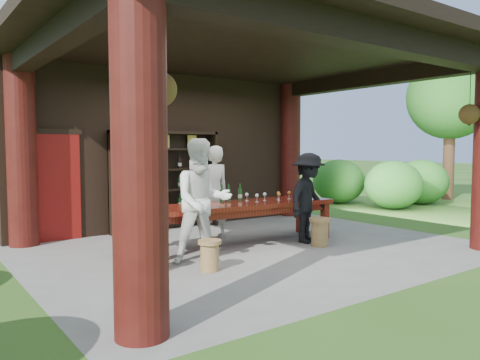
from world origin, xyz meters
TOP-DOWN VIEW (x-y plane):
  - ground at (0.00, 0.00)m, footprint 90.00×90.00m
  - pavilion at (-0.01, 0.43)m, footprint 7.50×6.00m
  - wine_shelf at (-0.41, 2.45)m, footprint 2.35×0.36m
  - tasting_table at (-0.02, 0.37)m, footprint 3.66×1.15m
  - stool_near_left at (-1.42, -0.83)m, footprint 0.33×0.33m
  - stool_near_right at (1.03, -0.56)m, footprint 0.37×0.37m
  - stool_far_left at (-2.11, -0.44)m, footprint 0.35×0.35m
  - host at (-0.06, 1.17)m, footprint 0.65×0.43m
  - guest_woman at (-1.25, -0.37)m, footprint 1.07×0.93m
  - guest_man at (1.09, -0.21)m, footprint 1.19×0.89m
  - table_bottles at (-0.02, 0.68)m, footprint 0.47×0.12m
  - table_glasses at (0.63, 0.34)m, footprint 0.93×0.39m
  - napkin_basket at (-0.90, 0.44)m, footprint 0.27×0.20m
  - shrubs at (2.59, 0.53)m, footprint 15.32×7.63m
  - trees at (4.12, 0.83)m, footprint 21.90×10.82m

SIDE VIEW (x-z plane):
  - ground at x=0.00m, z-range 0.00..0.00m
  - stool_near_left at x=-1.42m, z-range 0.01..0.45m
  - stool_far_left at x=-2.11m, z-range 0.01..0.47m
  - stool_near_right at x=1.03m, z-range 0.01..0.51m
  - shrubs at x=2.59m, z-range -0.11..1.25m
  - tasting_table at x=-0.02m, z-range 0.26..1.01m
  - guest_man at x=1.09m, z-range 0.00..1.63m
  - napkin_basket at x=-0.90m, z-range 0.75..0.89m
  - table_glasses at x=0.63m, z-range 0.75..0.90m
  - host at x=-0.06m, z-range 0.00..1.76m
  - table_bottles at x=-0.02m, z-range 0.75..1.06m
  - guest_woman at x=-1.25m, z-range 0.00..1.86m
  - wine_shelf at x=-0.41m, z-range 0.01..2.07m
  - pavilion at x=-0.01m, z-range 0.33..3.93m
  - trees at x=4.12m, z-range 0.97..5.77m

